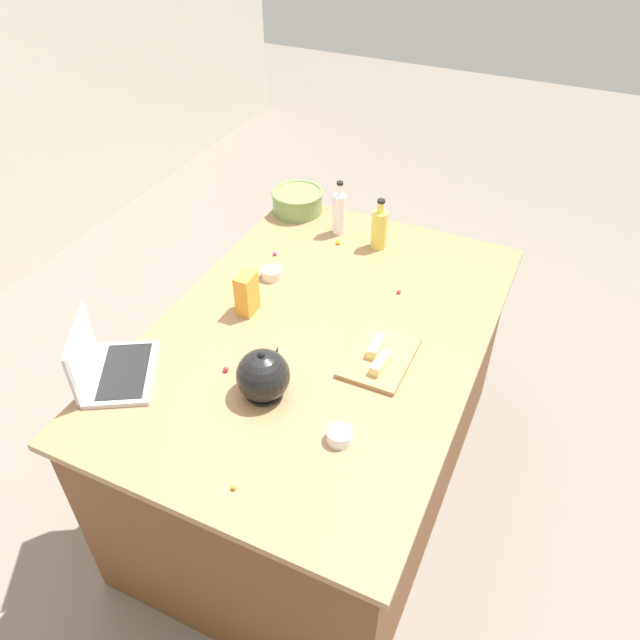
# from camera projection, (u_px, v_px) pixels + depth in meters

# --- Properties ---
(ground_plane) EXTENTS (12.00, 12.00, 0.00)m
(ground_plane) POSITION_uv_depth(u_px,v_px,m) (320.00, 475.00, 2.91)
(ground_plane) COLOR slate
(island_counter) EXTENTS (1.76, 1.19, 0.90)m
(island_counter) POSITION_uv_depth(u_px,v_px,m) (320.00, 410.00, 2.62)
(island_counter) COLOR brown
(island_counter) RESTS_ON ground
(laptop) EXTENTS (0.38, 0.35, 0.22)m
(laptop) POSITION_uv_depth(u_px,v_px,m) (109.00, 366.00, 2.12)
(laptop) COLOR #B7B7BC
(laptop) RESTS_ON island_counter
(mixing_bowl_large) EXTENTS (0.25, 0.25, 0.11)m
(mixing_bowl_large) POSITION_uv_depth(u_px,v_px,m) (297.00, 201.00, 2.99)
(mixing_bowl_large) COLOR #72934C
(mixing_bowl_large) RESTS_ON island_counter
(bottle_vinegar) EXTENTS (0.06, 0.06, 0.26)m
(bottle_vinegar) POSITION_uv_depth(u_px,v_px,m) (339.00, 213.00, 2.80)
(bottle_vinegar) COLOR white
(bottle_vinegar) RESTS_ON island_counter
(bottle_oil) EXTENTS (0.07, 0.07, 0.24)m
(bottle_oil) POSITION_uv_depth(u_px,v_px,m) (379.00, 228.00, 2.72)
(bottle_oil) COLOR #DBC64C
(bottle_oil) RESTS_ON island_counter
(kettle) EXTENTS (0.21, 0.18, 0.20)m
(kettle) POSITION_uv_depth(u_px,v_px,m) (263.00, 376.00, 2.03)
(kettle) COLOR black
(kettle) RESTS_ON island_counter
(cutting_board) EXTENTS (0.30, 0.22, 0.02)m
(cutting_board) POSITION_uv_depth(u_px,v_px,m) (379.00, 358.00, 2.20)
(cutting_board) COLOR #AD7F4C
(cutting_board) RESTS_ON island_counter
(butter_stick_left) EXTENTS (0.11, 0.04, 0.04)m
(butter_stick_left) POSITION_uv_depth(u_px,v_px,m) (381.00, 363.00, 2.14)
(butter_stick_left) COLOR #F4E58C
(butter_stick_left) RESTS_ON cutting_board
(butter_stick_right) EXTENTS (0.11, 0.04, 0.04)m
(butter_stick_right) POSITION_uv_depth(u_px,v_px,m) (376.00, 346.00, 2.21)
(butter_stick_right) COLOR #F4E58C
(butter_stick_right) RESTS_ON cutting_board
(ramekin_small) EXTENTS (0.08, 0.08, 0.04)m
(ramekin_small) POSITION_uv_depth(u_px,v_px,m) (272.00, 273.00, 2.58)
(ramekin_small) COLOR beige
(ramekin_small) RESTS_ON island_counter
(ramekin_medium) EXTENTS (0.08, 0.08, 0.04)m
(ramekin_medium) POSITION_uv_depth(u_px,v_px,m) (340.00, 436.00, 1.91)
(ramekin_medium) COLOR white
(ramekin_medium) RESTS_ON island_counter
(candy_bag) EXTENTS (0.09, 0.06, 0.17)m
(candy_bag) POSITION_uv_depth(u_px,v_px,m) (247.00, 294.00, 2.37)
(candy_bag) COLOR gold
(candy_bag) RESTS_ON island_counter
(candy_0) EXTENTS (0.02, 0.02, 0.02)m
(candy_0) POSITION_uv_depth(u_px,v_px,m) (226.00, 369.00, 2.16)
(candy_0) COLOR red
(candy_0) RESTS_ON island_counter
(candy_1) EXTENTS (0.02, 0.02, 0.02)m
(candy_1) POSITION_uv_depth(u_px,v_px,m) (338.00, 242.00, 2.79)
(candy_1) COLOR yellow
(candy_1) RESTS_ON island_counter
(candy_2) EXTENTS (0.02, 0.02, 0.02)m
(candy_2) POSITION_uv_depth(u_px,v_px,m) (275.00, 254.00, 2.72)
(candy_2) COLOR #CC3399
(candy_2) RESTS_ON island_counter
(candy_3) EXTENTS (0.02, 0.02, 0.02)m
(candy_3) POSITION_uv_depth(u_px,v_px,m) (399.00, 292.00, 2.50)
(candy_3) COLOR red
(candy_3) RESTS_ON island_counter
(candy_4) EXTENTS (0.01, 0.01, 0.01)m
(candy_4) POSITION_uv_depth(u_px,v_px,m) (234.00, 488.00, 1.78)
(candy_4) COLOR orange
(candy_4) RESTS_ON island_counter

